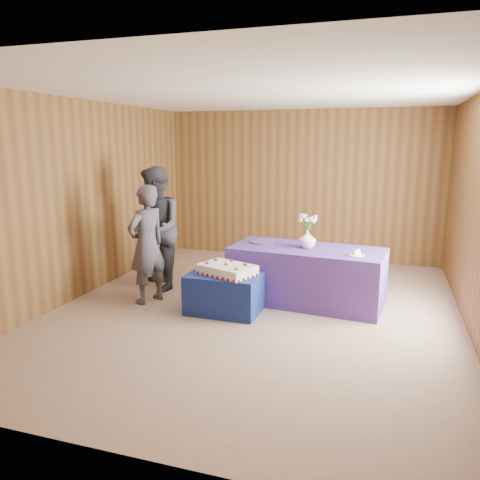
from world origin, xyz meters
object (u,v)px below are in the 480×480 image
at_px(cake_table, 225,292).
at_px(guest_right, 155,229).
at_px(sheet_cake, 227,270).
at_px(vase, 307,239).
at_px(serving_table, 306,275).
at_px(guest_left, 147,245).

distance_m(cake_table, guest_right, 1.53).
xyz_separation_m(sheet_cake, vase, (0.88, 0.71, 0.31)).
bearing_deg(sheet_cake, vase, 60.20).
relative_size(serving_table, guest_left, 1.26).
height_order(sheet_cake, vase, vase).
xyz_separation_m(cake_table, vase, (0.92, 0.67, 0.62)).
xyz_separation_m(serving_table, guest_left, (-2.03, -0.63, 0.42)).
bearing_deg(vase, serving_table, -63.89).
height_order(sheet_cake, guest_right, guest_right).
height_order(vase, guest_left, guest_left).
height_order(cake_table, guest_right, guest_right).
bearing_deg(serving_table, cake_table, -139.08).
height_order(serving_table, guest_right, guest_right).
bearing_deg(vase, sheet_cake, -141.26).
xyz_separation_m(cake_table, serving_table, (0.93, 0.65, 0.12)).
relative_size(sheet_cake, guest_right, 0.46).
xyz_separation_m(cake_table, sheet_cake, (0.04, -0.04, 0.31)).
height_order(serving_table, sheet_cake, serving_table).
distance_m(serving_table, sheet_cake, 1.14).
bearing_deg(guest_right, serving_table, 52.02).
bearing_deg(vase, guest_right, -177.36).
bearing_deg(cake_table, sheet_cake, -43.60).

